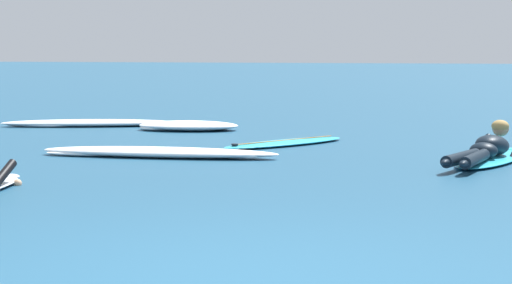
{
  "coord_description": "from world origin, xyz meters",
  "views": [
    {
      "loc": [
        1.39,
        -5.58,
        1.44
      ],
      "look_at": [
        -0.81,
        4.29,
        0.41
      ],
      "focal_mm": 67.25,
      "sensor_mm": 36.0,
      "label": 1
    }
  ],
  "objects": [
    {
      "name": "surfer_far",
      "position": [
        1.64,
        6.38,
        0.13
      ],
      "size": [
        1.21,
        2.64,
        0.54
      ],
      "color": "#2DB2D1",
      "rests_on": "ground"
    },
    {
      "name": "ground_plane",
      "position": [
        0.0,
        10.0,
        0.0
      ],
      "size": [
        120.0,
        120.0,
        0.0
      ],
      "primitive_type": "plane",
      "color": "navy"
    },
    {
      "name": "whitewater_mid_left",
      "position": [
        -2.48,
        6.07,
        0.06
      ],
      "size": [
        3.15,
        0.73,
        0.13
      ],
      "color": "white",
      "rests_on": "ground"
    },
    {
      "name": "whitewater_mid_right",
      "position": [
        -5.16,
        10.25,
        0.06
      ],
      "size": [
        3.12,
        1.42,
        0.13
      ],
      "color": "white",
      "rests_on": "ground"
    },
    {
      "name": "whitewater_front",
      "position": [
        -3.22,
        9.88,
        0.08
      ],
      "size": [
        1.77,
        1.06,
        0.16
      ],
      "color": "white",
      "rests_on": "ground"
    },
    {
      "name": "drifting_surfboard",
      "position": [
        -1.2,
        7.87,
        0.03
      ],
      "size": [
        1.75,
        2.17,
        0.16
      ],
      "color": "#2DB2D1",
      "rests_on": "ground"
    }
  ]
}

